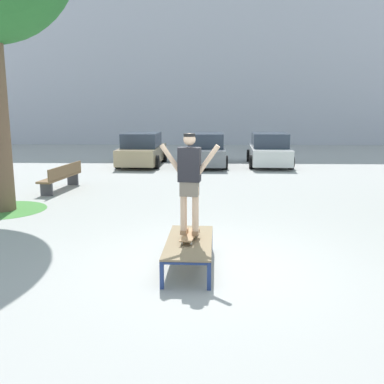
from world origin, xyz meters
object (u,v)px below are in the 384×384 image
Objects in this scene: car_white at (269,150)px; skate_box at (189,243)px; park_bench at (62,176)px; car_grey at (206,151)px; skater at (189,177)px; car_tan at (142,150)px; skateboard at (190,235)px.

skate_box is at bearing -103.66° from car_white.
car_grey is at bearing 53.22° from park_bench.
skate_box is 1.13× the size of skater.
car_tan is at bearing -179.00° from car_white.
park_bench is (-4.40, 6.77, -0.09)m from skateboard.
skater is 0.40× the size of car_grey.
car_white is at bearing 76.34° from skate_box.
car_grey is at bearing -176.90° from car_white.
car_tan reaches higher than skate_box.
skater reaches higher than park_bench.
skateboard is 0.19× the size of car_tan.
car_grey is 7.81m from park_bench.
park_bench is at bearing -139.91° from car_white.
car_white is at bearing 76.27° from skater.
car_tan is at bearing 101.50° from skate_box.
skater is 0.40× the size of car_tan.
skateboard is 13.35m from car_tan.
skate_box is 8.13m from park_bench.
skate_box is 13.42m from car_tan.
skate_box is 0.45× the size of car_white.
skater reaches higher than car_tan.
car_tan is 1.00× the size of car_white.
skate_box is at bearing -91.53° from skateboard.
car_white is (5.90, 0.10, 0.00)m from car_tan.
car_tan is 6.55m from park_bench.
park_bench is at bearing -105.29° from car_tan.
park_bench reaches higher than skateboard.
car_grey is at bearing 88.80° from skater.
car_grey is (0.28, 13.09, 0.28)m from skate_box.
skater reaches higher than car_grey.
car_tan is 5.90m from car_white.
car_grey reaches higher than skate_box.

